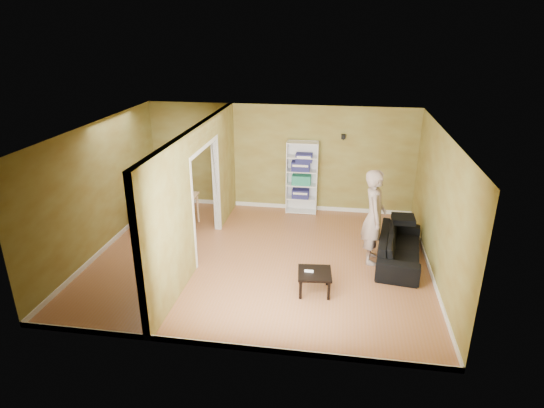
% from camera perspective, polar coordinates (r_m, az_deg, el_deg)
% --- Properties ---
extents(room_shell, '(6.50, 6.50, 6.50)m').
position_cam_1_polar(room_shell, '(8.56, -1.53, 0.84)').
color(room_shell, '#9B5D36').
rests_on(room_shell, ground).
extents(partition, '(0.22, 5.50, 2.60)m').
position_cam_1_polar(partition, '(8.85, -9.20, 1.25)').
color(partition, '#95984E').
rests_on(partition, ground).
extents(wall_speaker, '(0.10, 0.10, 0.10)m').
position_cam_1_polar(wall_speaker, '(10.84, 8.94, 8.34)').
color(wall_speaker, black).
rests_on(wall_speaker, room_shell).
extents(sofa, '(2.09, 1.12, 0.76)m').
position_cam_1_polar(sofa, '(9.19, 15.78, -4.76)').
color(sofa, '#29292B').
rests_on(sofa, ground).
extents(person, '(0.80, 0.62, 2.18)m').
position_cam_1_polar(person, '(8.79, 12.77, -0.61)').
color(person, slate).
rests_on(person, ground).
extents(bookshelf, '(0.75, 0.33, 1.78)m').
position_cam_1_polar(bookshelf, '(11.06, 3.80, 3.38)').
color(bookshelf, white).
rests_on(bookshelf, ground).
extents(paper_box_navy_a, '(0.41, 0.27, 0.21)m').
position_cam_1_polar(paper_box_navy_a, '(11.16, 3.61, 1.33)').
color(paper_box_navy_a, '#2E4781').
rests_on(paper_box_navy_a, bookshelf).
extents(paper_box_teal, '(0.45, 0.30, 0.23)m').
position_cam_1_polar(paper_box_teal, '(11.04, 3.72, 3.08)').
color(paper_box_teal, '#1B684E').
rests_on(paper_box_teal, bookshelf).
extents(paper_box_navy_b, '(0.44, 0.28, 0.22)m').
position_cam_1_polar(paper_box_navy_b, '(10.93, 3.63, 4.79)').
color(paper_box_navy_b, navy).
rests_on(paper_box_navy_b, bookshelf).
extents(paper_box_navy_c, '(0.39, 0.25, 0.20)m').
position_cam_1_polar(paper_box_navy_c, '(10.88, 4.04, 5.72)').
color(paper_box_navy_c, navy).
rests_on(paper_box_navy_c, bookshelf).
extents(coffee_table, '(0.57, 0.57, 0.38)m').
position_cam_1_polar(coffee_table, '(7.93, 5.37, -8.88)').
color(coffee_table, black).
rests_on(coffee_table, ground).
extents(game_controller, '(0.15, 0.04, 0.03)m').
position_cam_1_polar(game_controller, '(7.90, 4.67, -8.39)').
color(game_controller, white).
rests_on(game_controller, coffee_table).
extents(dining_table, '(1.19, 0.79, 0.74)m').
position_cam_1_polar(dining_table, '(10.47, -12.75, 0.51)').
color(dining_table, tan).
rests_on(dining_table, ground).
extents(chair_left, '(0.57, 0.57, 0.96)m').
position_cam_1_polar(chair_left, '(10.87, -16.66, -0.14)').
color(chair_left, tan).
rests_on(chair_left, ground).
extents(chair_near, '(0.55, 0.55, 0.95)m').
position_cam_1_polar(chair_near, '(10.05, -13.65, -1.64)').
color(chair_near, tan).
rests_on(chair_near, ground).
extents(chair_far, '(0.56, 0.56, 0.96)m').
position_cam_1_polar(chair_far, '(11.11, -11.21, 0.83)').
color(chair_far, tan).
rests_on(chair_far, ground).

